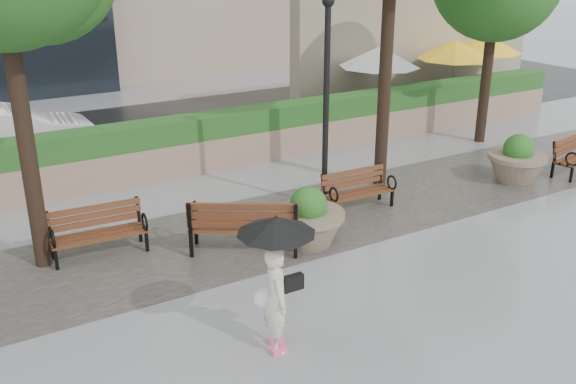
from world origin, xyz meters
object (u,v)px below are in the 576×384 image
bench_2 (245,236)px  pedestrian (277,271)px  planter_left (308,222)px  bench_3 (358,198)px  car_right (11,133)px  planter_right (517,163)px  bench_1 (100,242)px  lamppost (326,118)px

bench_2 → pedestrian: pedestrian is taller
planter_left → pedestrian: (-2.10, -2.52, 0.73)m
bench_3 → car_right: bearing=129.1°
planter_left → planter_right: planter_right is taller
bench_3 → planter_right: planter_right is taller
bench_3 → planter_right: (4.22, -0.47, 0.20)m
bench_1 → planter_left: planter_left is taller
car_right → pedestrian: (1.69, -10.71, 0.48)m
bench_3 → bench_1: bearing=175.0°
bench_2 → pedestrian: (-0.96, -2.85, 0.86)m
bench_2 → planter_right: size_ratio=1.52×
car_right → pedestrian: pedestrian is taller
bench_1 → planter_left: 3.74m
lamppost → bench_2: bearing=-156.0°
planter_left → lamppost: lamppost is taller
bench_2 → car_right: size_ratio=0.49×
bench_3 → car_right: size_ratio=0.37×
planter_right → lamppost: (-4.71, 1.01, 1.46)m
bench_1 → bench_2: bearing=-23.5°
car_right → bench_3: bearing=-141.8°
bench_2 → pedestrian: 3.13m
pedestrian → car_right: bearing=29.6°
bench_1 → lamppost: bearing=2.7°
planter_right → lamppost: bearing=168.0°
planter_right → car_right: 12.52m
bench_1 → lamppost: size_ratio=0.39×
bench_1 → bench_3: 5.25m
lamppost → car_right: size_ratio=1.03×
bench_2 → planter_right: 7.16m
planter_left → bench_2: bearing=163.6°
planter_left → lamppost: bearing=47.5°
bench_3 → bench_2: bearing=-167.6°
bench_3 → car_right: 9.20m
bench_3 → pedestrian: pedestrian is taller
bench_3 → lamppost: (-0.49, 0.53, 1.66)m
planter_right → car_right: bearing=141.6°
pedestrian → lamppost: bearing=-20.2°
planter_left → car_right: car_right is taller
lamppost → pedestrian: bearing=-130.9°
planter_right → car_right: size_ratio=0.32×
bench_2 → planter_right: bearing=-147.2°
bench_3 → lamppost: lamppost is taller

